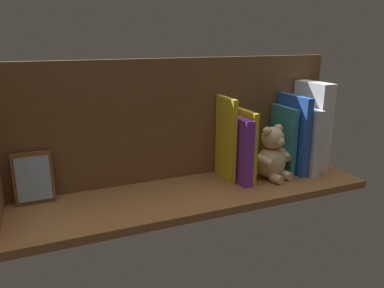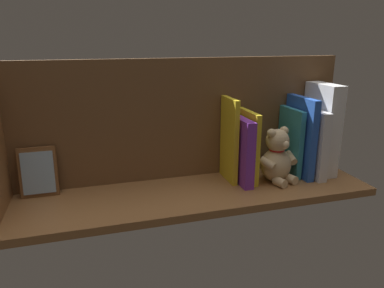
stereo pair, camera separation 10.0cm
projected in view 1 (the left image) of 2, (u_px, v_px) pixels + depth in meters
The scene contains 11 objects.
ground_plane at pixel (192, 194), 104.57cm from camera, with size 105.66×28.30×2.20cm, color brown.
shelf_back_panel at pixel (177, 120), 109.45cm from camera, with size 105.66×1.50×37.10cm, color brown.
dictionary_thick_white at pixel (311, 126), 119.21cm from camera, with size 4.92×14.53×29.03cm, color white.
book_0 at pixel (301, 139), 117.72cm from camera, with size 2.99×16.80×21.46cm, color silver.
book_1 at pixel (292, 134), 116.60cm from camera, with size 2.26×15.44×25.25cm, color blue.
book_2 at pixel (283, 139), 117.31cm from camera, with size 1.73×12.90×21.57cm, color teal.
teddy_bear at pixel (272, 155), 111.79cm from camera, with size 13.16×12.70×16.95cm.
book_3 at pixel (244, 144), 111.38cm from camera, with size 1.61×13.88×21.74cm, color yellow.
book_4 at pixel (237, 149), 109.87cm from camera, with size 2.87×15.53×20.01cm, color purple.
book_5 at pixel (226, 139), 109.87cm from camera, with size 1.51×11.35×25.72cm, color yellow.
picture_frame_leaning at pixel (34, 178), 94.82cm from camera, with size 10.07×3.36×14.07cm.
Camera 1 is at (36.35, 88.78, 42.99)cm, focal length 33.39 mm.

